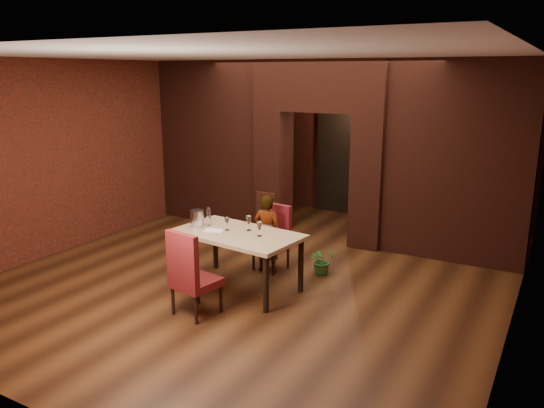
{
  "coord_description": "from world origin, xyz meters",
  "views": [
    {
      "loc": [
        3.88,
        -6.6,
        2.98
      ],
      "look_at": [
        0.15,
        0.0,
        1.09
      ],
      "focal_mm": 35.0,
      "sensor_mm": 36.0,
      "label": 1
    }
  ],
  "objects_px": {
    "wine_glass_c": "(259,229)",
    "wine_glass_b": "(249,223)",
    "chair_near": "(196,272)",
    "wine_bucket": "(197,218)",
    "chair_far": "(271,238)",
    "wine_glass_a": "(227,224)",
    "potted_plant": "(322,260)",
    "person_seated": "(267,234)",
    "water_bottle": "(209,216)",
    "dining_table": "(238,260)"
  },
  "relations": [
    {
      "from": "dining_table",
      "to": "potted_plant",
      "type": "height_order",
      "value": "dining_table"
    },
    {
      "from": "dining_table",
      "to": "person_seated",
      "type": "height_order",
      "value": "person_seated"
    },
    {
      "from": "chair_far",
      "to": "wine_glass_b",
      "type": "distance_m",
      "value": 0.83
    },
    {
      "from": "water_bottle",
      "to": "potted_plant",
      "type": "bearing_deg",
      "value": 35.91
    },
    {
      "from": "person_seated",
      "to": "potted_plant",
      "type": "height_order",
      "value": "person_seated"
    },
    {
      "from": "wine_glass_c",
      "to": "wine_glass_b",
      "type": "bearing_deg",
      "value": 149.53
    },
    {
      "from": "dining_table",
      "to": "chair_far",
      "type": "xyz_separation_m",
      "value": [
        0.04,
        0.87,
        0.09
      ]
    },
    {
      "from": "wine_glass_c",
      "to": "dining_table",
      "type": "bearing_deg",
      "value": -179.51
    },
    {
      "from": "wine_glass_b",
      "to": "potted_plant",
      "type": "xyz_separation_m",
      "value": [
        0.73,
        0.92,
        -0.71
      ]
    },
    {
      "from": "person_seated",
      "to": "wine_glass_b",
      "type": "bearing_deg",
      "value": 87.43
    },
    {
      "from": "wine_glass_c",
      "to": "potted_plant",
      "type": "relative_size",
      "value": 0.47
    },
    {
      "from": "chair_far",
      "to": "person_seated",
      "type": "bearing_deg",
      "value": -84.22
    },
    {
      "from": "wine_bucket",
      "to": "potted_plant",
      "type": "bearing_deg",
      "value": 36.77
    },
    {
      "from": "chair_near",
      "to": "wine_glass_b",
      "type": "xyz_separation_m",
      "value": [
        0.09,
        1.1,
        0.37
      ]
    },
    {
      "from": "dining_table",
      "to": "chair_near",
      "type": "height_order",
      "value": "chair_near"
    },
    {
      "from": "person_seated",
      "to": "wine_glass_b",
      "type": "distance_m",
      "value": 0.68
    },
    {
      "from": "dining_table",
      "to": "water_bottle",
      "type": "bearing_deg",
      "value": 177.15
    },
    {
      "from": "dining_table",
      "to": "wine_glass_a",
      "type": "bearing_deg",
      "value": -178.35
    },
    {
      "from": "dining_table",
      "to": "water_bottle",
      "type": "distance_m",
      "value": 0.78
    },
    {
      "from": "water_bottle",
      "to": "wine_glass_a",
      "type": "bearing_deg",
      "value": -11.55
    },
    {
      "from": "wine_bucket",
      "to": "water_bottle",
      "type": "relative_size",
      "value": 0.88
    },
    {
      "from": "wine_bucket",
      "to": "potted_plant",
      "type": "xyz_separation_m",
      "value": [
        1.48,
        1.11,
        -0.72
      ]
    },
    {
      "from": "potted_plant",
      "to": "chair_near",
      "type": "bearing_deg",
      "value": -112.04
    },
    {
      "from": "person_seated",
      "to": "wine_bucket",
      "type": "relative_size",
      "value": 5.12
    },
    {
      "from": "chair_far",
      "to": "person_seated",
      "type": "xyz_separation_m",
      "value": [
        -0.0,
        -0.1,
        0.1
      ]
    },
    {
      "from": "chair_near",
      "to": "water_bottle",
      "type": "height_order",
      "value": "chair_near"
    },
    {
      "from": "person_seated",
      "to": "water_bottle",
      "type": "bearing_deg",
      "value": 41.45
    },
    {
      "from": "chair_near",
      "to": "wine_glass_a",
      "type": "height_order",
      "value": "chair_near"
    },
    {
      "from": "chair_near",
      "to": "wine_bucket",
      "type": "relative_size",
      "value": 4.72
    },
    {
      "from": "dining_table",
      "to": "wine_glass_a",
      "type": "relative_size",
      "value": 9.57
    },
    {
      "from": "person_seated",
      "to": "wine_glass_a",
      "type": "xyz_separation_m",
      "value": [
        -0.22,
        -0.75,
        0.31
      ]
    },
    {
      "from": "wine_glass_a",
      "to": "water_bottle",
      "type": "height_order",
      "value": "water_bottle"
    },
    {
      "from": "person_seated",
      "to": "wine_glass_c",
      "type": "xyz_separation_m",
      "value": [
        0.32,
        -0.76,
        0.32
      ]
    },
    {
      "from": "dining_table",
      "to": "wine_glass_a",
      "type": "distance_m",
      "value": 0.54
    },
    {
      "from": "wine_bucket",
      "to": "wine_glass_a",
      "type": "bearing_deg",
      "value": 4.95
    },
    {
      "from": "wine_glass_b",
      "to": "wine_glass_c",
      "type": "height_order",
      "value": "wine_glass_b"
    },
    {
      "from": "chair_far",
      "to": "chair_near",
      "type": "xyz_separation_m",
      "value": [
        -0.05,
        -1.81,
        0.06
      ]
    },
    {
      "from": "wine_glass_b",
      "to": "wine_glass_c",
      "type": "relative_size",
      "value": 1.05
    },
    {
      "from": "person_seated",
      "to": "water_bottle",
      "type": "height_order",
      "value": "person_seated"
    },
    {
      "from": "person_seated",
      "to": "wine_bucket",
      "type": "height_order",
      "value": "person_seated"
    },
    {
      "from": "wine_glass_b",
      "to": "wine_glass_a",
      "type": "bearing_deg",
      "value": -151.82
    },
    {
      "from": "potted_plant",
      "to": "wine_bucket",
      "type": "bearing_deg",
      "value": -143.23
    },
    {
      "from": "dining_table",
      "to": "wine_glass_c",
      "type": "relative_size",
      "value": 8.74
    },
    {
      "from": "dining_table",
      "to": "chair_far",
      "type": "distance_m",
      "value": 0.87
    },
    {
      "from": "wine_glass_a",
      "to": "potted_plant",
      "type": "bearing_deg",
      "value": 46.87
    },
    {
      "from": "chair_far",
      "to": "wine_bucket",
      "type": "relative_size",
      "value": 4.24
    },
    {
      "from": "dining_table",
      "to": "chair_near",
      "type": "bearing_deg",
      "value": -83.98
    },
    {
      "from": "wine_glass_b",
      "to": "wine_glass_c",
      "type": "distance_m",
      "value": 0.31
    },
    {
      "from": "wine_bucket",
      "to": "wine_glass_b",
      "type": "bearing_deg",
      "value": 13.91
    },
    {
      "from": "chair_far",
      "to": "water_bottle",
      "type": "relative_size",
      "value": 3.73
    }
  ]
}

